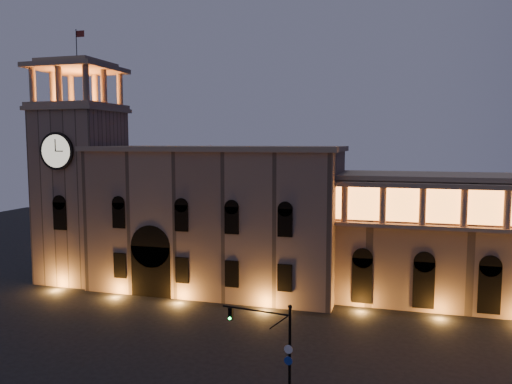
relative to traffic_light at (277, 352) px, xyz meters
The scene contains 4 objects.
ground 12.94m from the traffic_light, 162.96° to the left, with size 160.00×160.00×0.00m, color black.
government_building 29.51m from the traffic_light, 118.54° to the left, with size 30.80×12.80×17.60m.
clock_tower 41.53m from the traffic_light, 142.72° to the left, with size 9.80×9.80×32.40m.
traffic_light is the anchor object (origin of this frame).
Camera 1 is at (19.31, -35.47, 18.06)m, focal length 35.00 mm.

